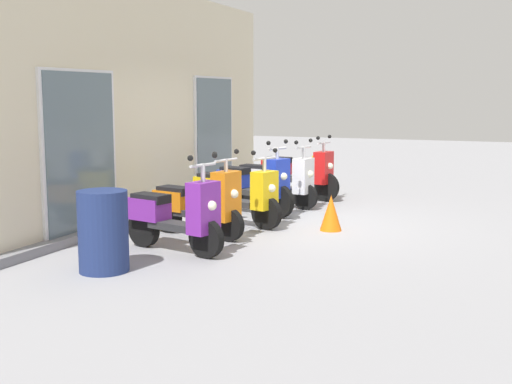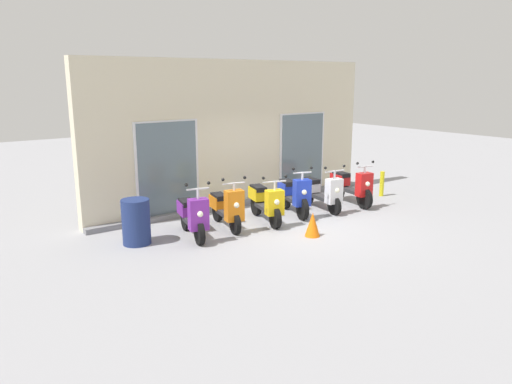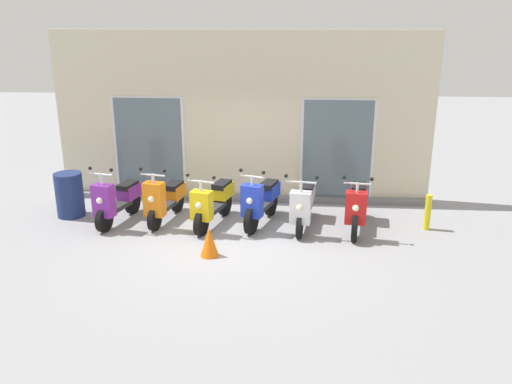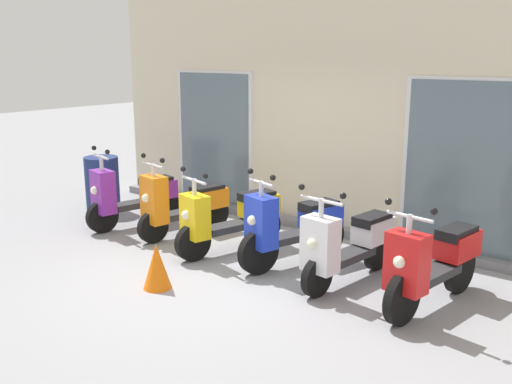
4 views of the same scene
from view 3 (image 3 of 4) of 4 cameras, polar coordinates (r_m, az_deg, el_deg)
ground_plane at (r=9.66m, az=-2.83°, el=-5.25°), size 40.00×40.00×0.00m
storefront_facade at (r=11.51m, az=-1.47°, el=7.83°), size 8.19×0.50×3.68m
scooter_purple at (r=10.66m, az=-14.92°, el=-0.85°), size 0.67×1.51×1.26m
scooter_orange at (r=10.53m, az=-9.91°, el=-0.75°), size 0.66×1.52×1.23m
scooter_yellow at (r=10.22m, az=-4.70°, el=-1.13°), size 0.77×1.61×1.18m
scooter_blue at (r=10.20m, az=0.56°, el=-0.97°), size 0.75×1.57×1.25m
scooter_white at (r=10.11m, az=5.22°, el=-1.31°), size 0.63×1.59×1.21m
scooter_red at (r=10.12m, az=10.97°, el=-1.44°), size 0.62×1.67×1.22m
traffic_cone at (r=8.96m, az=-5.13°, el=-5.43°), size 0.32×0.32×0.52m
curb_bollard at (r=10.53m, az=18.25°, el=-2.11°), size 0.12×0.12×0.70m
trash_bin at (r=11.33m, az=-19.70°, el=-0.28°), size 0.56×0.56×0.91m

